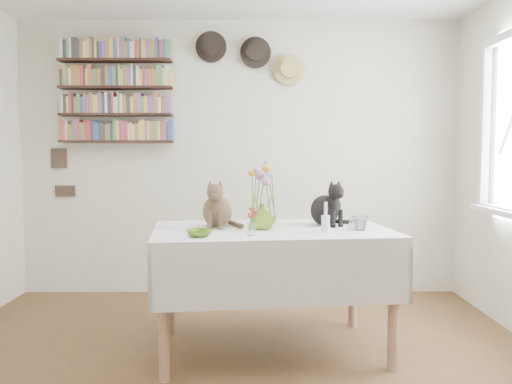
{
  "coord_description": "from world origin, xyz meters",
  "views": [
    {
      "loc": [
        0.13,
        -2.74,
        1.29
      ],
      "look_at": [
        0.15,
        0.63,
        1.05
      ],
      "focal_mm": 38.0,
      "sensor_mm": 36.0,
      "label": 1
    }
  ],
  "objects_px": {
    "flower_vase": "(262,217)",
    "bookshelf_unit": "(116,92)",
    "dining_table": "(271,259)",
    "black_cat": "(325,202)",
    "tabby_cat": "(217,203)"
  },
  "relations": [
    {
      "from": "black_cat",
      "to": "bookshelf_unit",
      "type": "height_order",
      "value": "bookshelf_unit"
    },
    {
      "from": "dining_table",
      "to": "bookshelf_unit",
      "type": "distance_m",
      "value": 2.32
    },
    {
      "from": "tabby_cat",
      "to": "black_cat",
      "type": "distance_m",
      "value": 0.73
    },
    {
      "from": "black_cat",
      "to": "flower_vase",
      "type": "relative_size",
      "value": 1.89
    },
    {
      "from": "black_cat",
      "to": "bookshelf_unit",
      "type": "relative_size",
      "value": 0.31
    },
    {
      "from": "black_cat",
      "to": "flower_vase",
      "type": "height_order",
      "value": "black_cat"
    },
    {
      "from": "dining_table",
      "to": "flower_vase",
      "type": "xyz_separation_m",
      "value": [
        -0.06,
        -0.05,
        0.28
      ]
    },
    {
      "from": "tabby_cat",
      "to": "flower_vase",
      "type": "relative_size",
      "value": 1.93
    },
    {
      "from": "tabby_cat",
      "to": "black_cat",
      "type": "bearing_deg",
      "value": 9.4
    },
    {
      "from": "tabby_cat",
      "to": "flower_vase",
      "type": "bearing_deg",
      "value": -21.83
    },
    {
      "from": "black_cat",
      "to": "bookshelf_unit",
      "type": "bearing_deg",
      "value": 110.36
    },
    {
      "from": "flower_vase",
      "to": "bookshelf_unit",
      "type": "relative_size",
      "value": 0.17
    },
    {
      "from": "dining_table",
      "to": "bookshelf_unit",
      "type": "relative_size",
      "value": 1.61
    },
    {
      "from": "dining_table",
      "to": "bookshelf_unit",
      "type": "bearing_deg",
      "value": 133.34
    },
    {
      "from": "tabby_cat",
      "to": "bookshelf_unit",
      "type": "distance_m",
      "value": 1.88
    }
  ]
}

